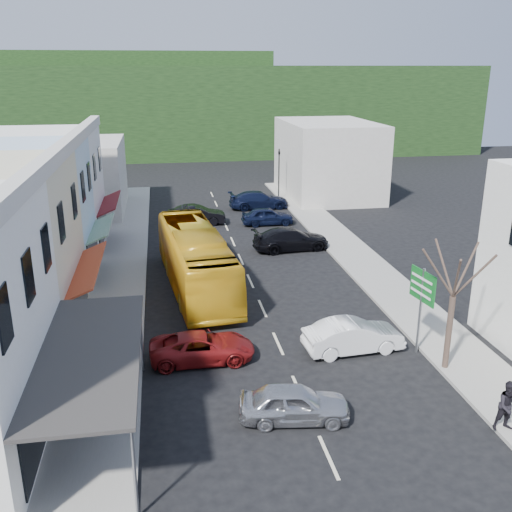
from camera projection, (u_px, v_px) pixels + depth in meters
The scene contains 20 objects.
ground at pixel (278, 343), 25.74m from camera, with size 120.00×120.00×0.00m, color black.
sidewalk_left at pixel (121, 276), 33.89m from camera, with size 3.00×52.00×0.15m, color gray.
sidewalk_right at pixel (362, 262), 36.26m from camera, with size 3.00×52.00×0.15m, color gray.
shopfront_row at pixel (2, 241), 27.19m from camera, with size 8.25×30.00×8.00m.
distant_block_left at pixel (75, 177), 48.16m from camera, with size 8.00×10.00×6.00m, color #B7B2A8.
distant_block_right at pixel (328, 159), 54.44m from camera, with size 8.00×12.00×7.00m, color #B7B2A8.
hillside at pixel (180, 103), 84.28m from camera, with size 80.00×26.00×14.00m.
bus at pixel (196, 262), 31.79m from camera, with size 2.50×11.60×3.10m, color gold.
car_silver at pixel (294, 402), 19.98m from camera, with size 1.80×4.40×1.40m, color #B1B1B6.
car_white at pixel (353, 337), 24.85m from camera, with size 1.80×4.40×1.40m, color silver.
car_red at pixel (202, 345), 24.06m from camera, with size 1.90×4.60×1.40m, color maroon.
car_black_near at pixel (291, 240), 38.72m from camera, with size 1.84×4.50×1.40m, color black.
car_navy_mid at pixel (268, 216), 44.86m from camera, with size 1.80×4.40×1.40m, color black.
car_black_far at pixel (196, 216), 45.00m from camera, with size 1.80×4.40×1.40m, color black.
car_navy_far at pixel (259, 201), 50.04m from camera, with size 1.84×4.50×1.40m, color black.
pedestrian_left at pixel (117, 333), 24.51m from camera, with size 0.60×0.40×1.70m, color black.
pedestrian_right at pixel (509, 408), 19.14m from camera, with size 0.70×0.44×1.70m, color black.
direction_sign at pixel (420, 312), 24.33m from camera, with size 0.45×1.76×3.90m, color #0F6120, non-canonical shape.
street_tree at pixel (453, 297), 22.48m from camera, with size 2.49×2.49×6.53m, color #392B23, non-canonical shape.
traffic_signal at pixel (279, 174), 52.96m from camera, with size 0.68×1.03×4.71m, color black, non-canonical shape.
Camera 1 is at (-4.83, -22.68, 11.89)m, focal length 40.00 mm.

